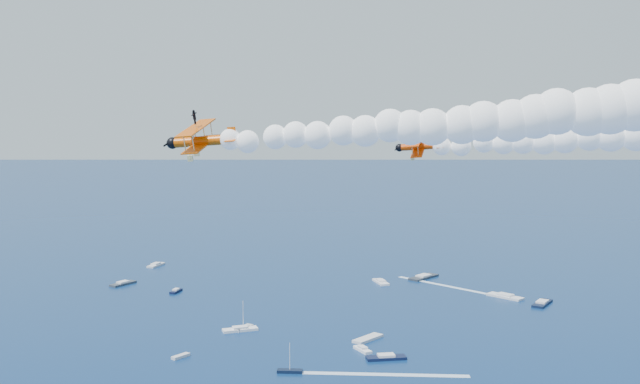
# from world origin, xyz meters

# --- Properties ---
(biplane_lead) EXTENTS (7.32, 8.79, 6.78)m
(biplane_lead) POSITION_xyz_m (7.05, 20.88, 54.60)
(biplane_lead) COLOR #D93C04
(biplane_trail) EXTENTS (9.16, 10.64, 8.06)m
(biplane_trail) POSITION_xyz_m (-16.83, 2.42, 55.79)
(biplane_trail) COLOR #DE5204
(smoke_trail_trail) EXTENTS (63.73, 8.76, 11.25)m
(smoke_trail_trail) POSITION_xyz_m (14.77, 3.04, 58.21)
(smoke_trail_trail) COLOR white
(spectator_boats) EXTENTS (228.97, 175.78, 0.70)m
(spectator_boats) POSITION_xyz_m (-1.12, 116.89, 0.35)
(spectator_boats) COLOR silver
(spectator_boats) RESTS_ON ground
(boat_wakes) EXTENTS (45.56, 109.05, 0.04)m
(boat_wakes) POSITION_xyz_m (1.75, 132.64, 0.03)
(boat_wakes) COLOR white
(boat_wakes) RESTS_ON ground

